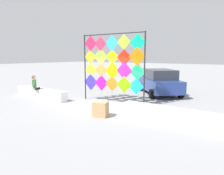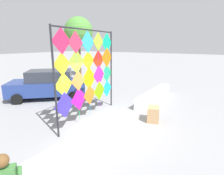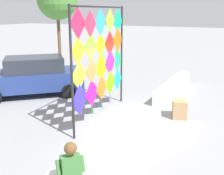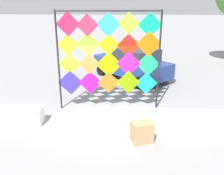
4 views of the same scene
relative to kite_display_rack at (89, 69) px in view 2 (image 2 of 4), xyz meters
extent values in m
plane|color=gray|center=(-0.20, -1.12, -2.20)|extent=(120.00, 120.00, 0.00)
cube|color=white|center=(4.01, -1.49, -1.91)|extent=(4.33, 0.53, 0.58)
cylinder|color=#232328|center=(-1.91, -0.13, -0.30)|extent=(0.07, 0.07, 3.79)
cylinder|color=#232328|center=(1.89, 0.13, -0.30)|extent=(0.07, 0.07, 3.79)
cylinder|color=#232328|center=(-0.01, 0.00, 1.54)|extent=(3.80, 0.32, 0.06)
cube|color=#372BDF|center=(-1.50, -0.09, -1.14)|extent=(0.98, 0.08, 0.98)
cube|color=#E7149F|center=(-0.73, -0.05, -1.13)|extent=(0.92, 0.07, 0.92)
cylinder|color=#16E55D|center=(-0.73, -0.04, -1.78)|extent=(0.02, 0.02, 0.38)
cube|color=orange|center=(-0.02, -0.01, -1.13)|extent=(0.87, 0.07, 0.87)
cylinder|color=#1688E5|center=(-0.02, 0.00, -1.79)|extent=(0.02, 0.02, 0.45)
cube|color=#73F609|center=(0.75, 0.04, -1.13)|extent=(0.91, 0.07, 0.91)
cylinder|color=#8916E5|center=(0.74, 0.05, -1.75)|extent=(0.02, 0.02, 0.33)
cube|color=#15DBDA|center=(1.44, 0.09, -1.17)|extent=(0.86, 0.07, 0.87)
cube|color=#C2D127|center=(-1.49, -0.09, -0.40)|extent=(0.88, 0.07, 0.88)
cube|color=orange|center=(-0.74, -0.07, -0.39)|extent=(0.81, 0.07, 0.82)
cube|color=#ADCE05|center=(0.00, 0.00, -0.42)|extent=(0.97, 0.08, 0.97)
cylinder|color=#3916E5|center=(0.00, 0.01, -1.14)|extent=(0.02, 0.02, 0.48)
cube|color=#F81C8A|center=(0.74, 0.05, -0.38)|extent=(0.94, 0.08, 0.94)
cube|color=#1CEF6B|center=(1.48, 0.12, -0.41)|extent=(0.90, 0.07, 0.90)
cylinder|color=#E51697|center=(1.48, 0.13, -1.08)|extent=(0.02, 0.02, 0.45)
cube|color=gold|center=(-1.51, -0.10, 0.33)|extent=(0.81, 0.07, 0.81)
cylinder|color=blue|center=(-1.51, -0.09, -0.21)|extent=(0.02, 0.02, 0.26)
cube|color=#96F130|center=(-0.77, -0.06, 0.35)|extent=(0.90, 0.07, 0.91)
cylinder|color=#7816E5|center=(-0.77, -0.05, -0.24)|extent=(0.02, 0.02, 0.28)
cube|color=#C8E211|center=(-0.02, 0.01, 0.34)|extent=(0.82, 0.07, 0.82)
cube|color=red|center=(0.73, 0.05, 0.31)|extent=(0.88, 0.07, 0.88)
cube|color=#CE6A09|center=(1.47, 0.10, 0.36)|extent=(0.96, 0.08, 0.96)
cylinder|color=#1680E5|center=(1.47, 0.11, -0.34)|extent=(0.02, 0.02, 0.45)
cube|color=#EE224E|center=(-1.47, -0.10, 1.09)|extent=(0.89, 0.07, 0.89)
cylinder|color=#16E5B8|center=(-1.47, -0.09, 0.43)|extent=(0.02, 0.02, 0.43)
cube|color=#F62E51|center=(-0.78, -0.07, 1.05)|extent=(0.82, 0.07, 0.82)
cylinder|color=#16E5C1|center=(-0.78, -0.06, 0.41)|extent=(0.02, 0.02, 0.46)
cube|color=#2DA9F8|center=(-0.02, 0.00, 1.07)|extent=(0.88, 0.07, 0.88)
cube|color=#A1CC30|center=(0.71, 0.03, 1.10)|extent=(0.80, 0.07, 0.80)
cylinder|color=#5016E5|center=(0.71, 0.04, 0.51)|extent=(0.02, 0.02, 0.37)
cube|color=#0CD988|center=(1.48, 0.11, 1.05)|extent=(0.91, 0.07, 0.91)
sphere|color=#DBB293|center=(-4.48, -1.87, -0.90)|extent=(0.22, 0.22, 0.22)
sphere|color=brown|center=(-4.49, -1.89, -0.88)|extent=(0.22, 0.22, 0.22)
cylinder|color=#3D7538|center=(-4.30, -2.00, -1.25)|extent=(0.17, 0.19, 0.31)
cube|color=navy|center=(0.94, 4.06, -1.52)|extent=(4.34, 4.47, 0.78)
cube|color=#282D38|center=(1.04, 3.95, -0.82)|extent=(2.87, 2.91, 0.62)
cylinder|color=black|center=(-0.76, 4.51, -1.91)|extent=(0.56, 0.58, 0.58)
cylinder|color=black|center=(0.61, 5.78, -1.91)|extent=(0.56, 0.58, 0.58)
cylinder|color=black|center=(1.26, 2.34, -1.91)|extent=(0.56, 0.58, 0.58)
cylinder|color=black|center=(2.63, 3.61, -1.91)|extent=(0.56, 0.58, 0.58)
cube|color=tan|center=(1.17, -2.46, -1.88)|extent=(0.72, 0.64, 0.64)
cylinder|color=brown|center=(7.40, 7.44, -0.41)|extent=(0.22, 0.22, 3.57)
sphere|color=#4C8938|center=(7.40, 7.44, 2.18)|extent=(2.70, 2.70, 2.70)
sphere|color=#4C8938|center=(8.01, 7.92, 2.54)|extent=(1.44, 1.44, 1.44)
sphere|color=#4C8938|center=(7.26, 6.88, 2.30)|extent=(1.37, 1.37, 1.37)
camera|label=1|loc=(6.78, -9.26, 0.40)|focal=33.78mm
camera|label=2|loc=(-5.64, -4.80, 0.99)|focal=28.38mm
camera|label=3|loc=(-8.02, -4.50, 1.40)|focal=44.34mm
camera|label=4|loc=(0.65, -9.32, 1.98)|focal=40.64mm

